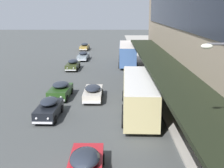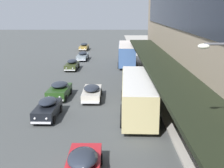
% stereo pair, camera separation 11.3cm
% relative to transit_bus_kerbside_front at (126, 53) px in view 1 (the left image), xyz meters
% --- Properties ---
extents(transit_bus_kerbside_front, '(2.94, 10.59, 3.30)m').
position_rel_transit_bus_kerbside_front_xyz_m(transit_bus_kerbside_front, '(0.00, 0.00, 0.00)').
color(transit_bus_kerbside_front, '#3D5C91').
rests_on(transit_bus_kerbside_front, ground).
extents(transit_bus_kerbside_rear, '(3.09, 10.84, 3.07)m').
position_rel_transit_bus_kerbside_front_xyz_m(transit_bus_kerbside_rear, '(-0.19, -23.59, -0.13)').
color(transit_bus_kerbside_rear, tan).
rests_on(transit_bus_kerbside_rear, ground).
extents(sedan_trailing_mid, '(1.86, 4.63, 1.51)m').
position_rel_transit_bus_kerbside_front_xyz_m(sedan_trailing_mid, '(-8.10, -4.13, -1.15)').
color(sedan_trailing_mid, '#2D3619').
rests_on(sedan_trailing_mid, ground).
extents(sedan_second_near, '(1.88, 4.84, 1.45)m').
position_rel_transit_bus_kerbside_front_xyz_m(sedan_second_near, '(-4.27, -19.41, -1.17)').
color(sedan_second_near, beige).
rests_on(sedan_second_near, ground).
extents(sedan_second_mid, '(1.90, 4.96, 1.47)m').
position_rel_transit_bus_kerbside_front_xyz_m(sedan_second_mid, '(-7.38, 4.62, -1.17)').
color(sedan_second_mid, gray).
rests_on(sedan_second_mid, ground).
extents(sedan_lead_near, '(1.85, 4.59, 1.58)m').
position_rel_transit_bus_kerbside_front_xyz_m(sedan_lead_near, '(-7.54, -24.58, -1.11)').
color(sedan_lead_near, black).
rests_on(sedan_lead_near, ground).
extents(sedan_oncoming_front, '(2.14, 4.54, 1.58)m').
position_rel_transit_bus_kerbside_front_xyz_m(sedan_oncoming_front, '(-7.54, -18.77, -1.12)').
color(sedan_oncoming_front, '#214117').
rests_on(sedan_oncoming_front, ground).
extents(sedan_lead_mid, '(1.92, 4.64, 1.51)m').
position_rel_transit_bus_kerbside_front_xyz_m(sedan_lead_mid, '(-3.81, -33.92, -1.15)').
color(sedan_lead_mid, '#B01A22').
rests_on(sedan_lead_mid, ground).
extents(sedan_far_back, '(1.94, 4.74, 1.52)m').
position_rel_transit_bus_kerbside_front_xyz_m(sedan_far_back, '(-8.30, 17.93, -1.15)').
color(sedan_far_back, olive).
rests_on(sedan_far_back, ground).
extents(pedestrian_at_kerb, '(0.51, 0.44, 1.86)m').
position_rel_transit_bus_kerbside_front_xyz_m(pedestrian_at_kerb, '(3.13, -31.83, -0.72)').
color(pedestrian_at_kerb, '#2F1D1A').
rests_on(pedestrian_at_kerb, sidewalk_kerb).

